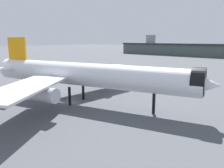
# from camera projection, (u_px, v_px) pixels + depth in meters

# --- Properties ---
(ground) EXTENTS (900.00, 900.00, 0.00)m
(ground) POSITION_uv_depth(u_px,v_px,m) (70.00, 103.00, 57.40)
(ground) COLOR #4C4F54
(airliner_near_gate) EXTENTS (60.90, 54.59, 16.47)m
(airliner_near_gate) POSITION_uv_depth(u_px,v_px,m) (84.00, 75.00, 55.41)
(airliner_near_gate) COLOR white
(airliner_near_gate) RESTS_ON ground
(traffic_cone_near_nose) EXTENTS (0.51, 0.51, 0.64)m
(traffic_cone_near_nose) POSITION_uv_depth(u_px,v_px,m) (174.00, 84.00, 79.68)
(traffic_cone_near_nose) COLOR #F2600C
(traffic_cone_near_nose) RESTS_ON ground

